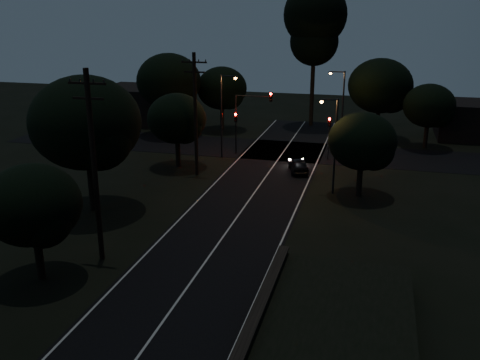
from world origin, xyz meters
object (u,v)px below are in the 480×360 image
Objects in this scene: signal_right at (329,130)px; streetlight_c at (333,140)px; streetlight_a at (223,110)px; utility_pole_mid at (94,164)px; utility_pole_far at (195,113)px; signal_mast at (252,111)px; car at (299,165)px; streetlight_b at (341,105)px; signal_left at (236,125)px; tall_pine at (315,23)px.

signal_right is 0.55× the size of streetlight_c.
utility_pole_mid is at bearing -91.73° from streetlight_a.
signal_mast is at bearing 68.89° from utility_pole_far.
signal_right is at bearing -128.56° from car.
signal_mast is 9.15m from streetlight_b.
utility_pole_far is 12.05m from streetlight_c.
signal_mast is at bearing -58.38° from car.
streetlight_a is at bearing -109.59° from signal_left.
utility_pole_far is at bearing -133.30° from streetlight_b.
utility_pole_far is 0.62× the size of tall_pine.
signal_mast is (1.69, 0.00, 1.50)m from signal_left.
signal_right is (10.60, 24.99, -2.90)m from utility_pole_mid.
streetlight_c is at bearing 107.70° from car.
utility_pole_far is 13.53m from signal_right.
utility_pole_mid reaches higher than signal_right.
tall_pine reaches higher than signal_mast.
signal_mast is 13.28m from streetlight_c.
utility_pole_mid is 1.76× the size of signal_mast.
streetlight_b is (10.61, 6.00, 0.00)m from streetlight_a.
signal_left is 14.52m from streetlight_c.
car is at bearing 123.52° from streetlight_c.
streetlight_a reaches higher than streetlight_c.
utility_pole_mid is at bearing -97.04° from signal_mast.
signal_mast is (3.09, 7.99, -1.15)m from utility_pole_far.
streetlight_a and streetlight_b have the same top height.
streetlight_c is (11.83, -2.00, -1.13)m from utility_pole_far.
utility_pole_far is 8.64m from signal_mast.
tall_pine is 4.12× the size of signal_right.
signal_left is at bearing 180.00° from signal_right.
utility_pole_far is 10.25m from car.
streetlight_a is at bearing -140.23° from signal_mast.
signal_mast is at bearing -104.62° from tall_pine.
tall_pine is 18.05m from signal_right.
signal_mast reaches higher than signal_right.
streetlight_c is (11.14, -8.00, -0.29)m from streetlight_a.
utility_pole_mid is 0.65× the size of tall_pine.
signal_right is 5.83m from car.
utility_pole_far is 8.53m from signal_left.
signal_left and signal_right have the same top height.
utility_pole_mid is 2.68× the size of signal_left.
streetlight_c is (11.83, 15.00, -1.39)m from utility_pole_mid.
tall_pine reaches higher than signal_left.
tall_pine reaches higher than streetlight_c.
signal_mast reaches higher than signal_left.
streetlight_a is (0.69, 6.00, -0.85)m from utility_pole_far.
signal_left is 2.77m from streetlight_a.
utility_pole_far is 2.56× the size of signal_right.
utility_pole_mid is 1.05× the size of utility_pole_far.
utility_pole_far is at bearing 3.64° from car.
tall_pine is 2.11× the size of streetlight_b.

